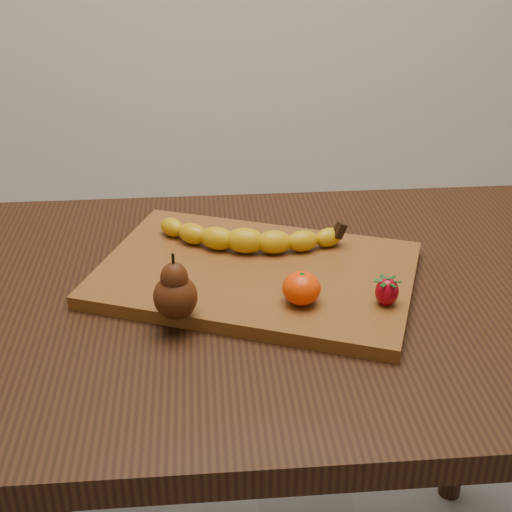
{
  "coord_description": "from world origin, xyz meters",
  "views": [
    {
      "loc": [
        -0.11,
        -0.88,
        1.29
      ],
      "look_at": [
        -0.03,
        0.03,
        0.8
      ],
      "focal_mm": 50.0,
      "sensor_mm": 36.0,
      "label": 1
    }
  ],
  "objects": [
    {
      "name": "mandarin",
      "position": [
        0.02,
        -0.07,
        0.8
      ],
      "size": [
        0.07,
        0.07,
        0.04
      ],
      "primitive_type": "ellipsoid",
      "rotation": [
        0.0,
        0.0,
        -0.31
      ],
      "color": "#ED3A02",
      "rests_on": "cutting_board"
    },
    {
      "name": "strawberry",
      "position": [
        0.13,
        -0.08,
        0.8
      ],
      "size": [
        0.04,
        0.04,
        0.04
      ],
      "primitive_type": null,
      "rotation": [
        0.0,
        0.0,
        -0.22
      ],
      "color": "#9C0412",
      "rests_on": "cutting_board"
    },
    {
      "name": "pear",
      "position": [
        -0.14,
        -0.09,
        0.82
      ],
      "size": [
        0.06,
        0.06,
        0.09
      ],
      "primitive_type": null,
      "rotation": [
        0.0,
        0.0,
        0.02
      ],
      "color": "#481F0B",
      "rests_on": "cutting_board"
    },
    {
      "name": "cutting_board",
      "position": [
        -0.03,
        0.03,
        0.77
      ],
      "size": [
        0.53,
        0.44,
        0.02
      ],
      "primitive_type": "cube",
      "rotation": [
        0.0,
        0.0,
        -0.37
      ],
      "color": "brown",
      "rests_on": "table"
    },
    {
      "name": "table",
      "position": [
        0.0,
        0.0,
        0.66
      ],
      "size": [
        1.0,
        0.7,
        0.76
      ],
      "color": "black",
      "rests_on": "ground"
    },
    {
      "name": "banana",
      "position": [
        -0.04,
        0.08,
        0.8
      ],
      "size": [
        0.26,
        0.12,
        0.04
      ],
      "primitive_type": null,
      "rotation": [
        0.0,
        0.0,
        -0.23
      ],
      "color": "#CF9F09",
      "rests_on": "cutting_board"
    }
  ]
}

